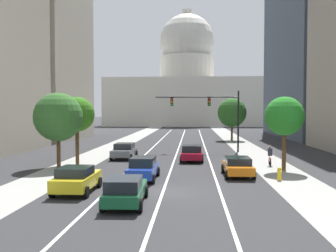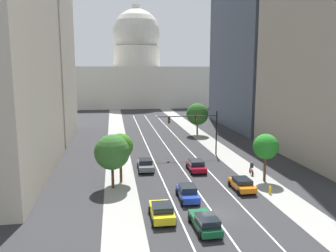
# 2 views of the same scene
# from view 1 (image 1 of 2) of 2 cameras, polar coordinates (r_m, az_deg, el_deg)

# --- Properties ---
(ground_plane) EXTENTS (400.00, 400.00, 0.00)m
(ground_plane) POSITION_cam_1_polar(r_m,az_deg,el_deg) (61.91, 2.07, -1.99)
(ground_plane) COLOR #2B2B2D
(sidewalk_left) EXTENTS (3.62, 130.00, 0.01)m
(sidewalk_left) POSITION_cam_1_polar(r_m,az_deg,el_deg) (57.79, -6.43, -2.32)
(sidewalk_left) COLOR gray
(sidewalk_left) RESTS_ON ground
(sidewalk_right) EXTENTS (3.62, 130.00, 0.01)m
(sidewalk_right) POSITION_cam_1_polar(r_m,az_deg,el_deg) (57.30, 10.37, -2.38)
(sidewalk_right) COLOR gray
(sidewalk_right) RESTS_ON ground
(lane_stripe_left) EXTENTS (0.16, 90.00, 0.01)m
(lane_stripe_left) POSITION_cam_1_polar(r_m,az_deg,el_deg) (47.21, -2.43, -3.35)
(lane_stripe_left) COLOR white
(lane_stripe_left) RESTS_ON ground
(lane_stripe_center) EXTENTS (0.16, 90.00, 0.01)m
(lane_stripe_center) POSITION_cam_1_polar(r_m,az_deg,el_deg) (46.97, 1.58, -3.38)
(lane_stripe_center) COLOR white
(lane_stripe_center) RESTS_ON ground
(lane_stripe_right) EXTENTS (0.16, 90.00, 0.01)m
(lane_stripe_right) POSITION_cam_1_polar(r_m,az_deg,el_deg) (46.97, 5.60, -3.39)
(lane_stripe_right) COLOR white
(lane_stripe_right) RESTS_ON ground
(capitol_building) EXTENTS (48.54, 23.79, 35.84)m
(capitol_building) POSITION_cam_1_polar(r_m,az_deg,el_deg) (119.72, 2.84, 5.89)
(capitol_building) COLOR beige
(capitol_building) RESTS_ON ground
(car_yellow) EXTENTS (2.12, 4.18, 1.52)m
(car_yellow) POSITION_cam_1_polar(r_m,az_deg,el_deg) (22.66, -13.53, -7.71)
(car_yellow) COLOR yellow
(car_yellow) RESTS_ON ground
(car_crimson) EXTENTS (2.15, 4.24, 1.48)m
(car_crimson) POSITION_cam_1_polar(r_m,az_deg,el_deg) (35.44, 3.58, -4.03)
(car_crimson) COLOR maroon
(car_crimson) RESTS_ON ground
(car_gray) EXTENTS (2.18, 4.31, 1.50)m
(car_gray) POSITION_cam_1_polar(r_m,az_deg,el_deg) (37.46, -6.57, -3.69)
(car_gray) COLOR slate
(car_gray) RESTS_ON ground
(car_blue) EXTENTS (2.00, 4.42, 1.56)m
(car_blue) POSITION_cam_1_polar(r_m,az_deg,el_deg) (26.07, -3.75, -6.30)
(car_blue) COLOR #1E389E
(car_blue) RESTS_ON ground
(car_orange) EXTENTS (2.08, 4.20, 1.37)m
(car_orange) POSITION_cam_1_polar(r_m,az_deg,el_deg) (27.83, 10.40, -5.92)
(car_orange) COLOR orange
(car_orange) RESTS_ON ground
(car_green) EXTENTS (2.09, 4.66, 1.45)m
(car_green) POSITION_cam_1_polar(r_m,az_deg,el_deg) (19.32, -6.41, -9.52)
(car_green) COLOR #14512D
(car_green) RESTS_ON ground
(traffic_signal_mast) EXTENTS (9.51, 0.39, 6.93)m
(traffic_signal_mast) POSITION_cam_1_polar(r_m,az_deg,el_deg) (43.49, 6.53, 2.63)
(traffic_signal_mast) COLOR black
(traffic_signal_mast) RESTS_ON ground
(fire_hydrant) EXTENTS (0.26, 0.35, 0.91)m
(fire_hydrant) POSITION_cam_1_polar(r_m,az_deg,el_deg) (26.78, 16.34, -6.88)
(fire_hydrant) COLOR yellow
(fire_hydrant) RESTS_ON ground
(cyclist) EXTENTS (0.38, 1.70, 1.72)m
(cyclist) POSITION_cam_1_polar(r_m,az_deg,el_deg) (33.54, 15.03, -4.34)
(cyclist) COLOR black
(cyclist) RESTS_ON ground
(street_tree_far_right) EXTENTS (4.49, 4.49, 6.59)m
(street_tree_far_right) POSITION_cam_1_polar(r_m,az_deg,el_deg) (59.90, 9.56, 1.98)
(street_tree_far_right) COLOR #51381E
(street_tree_far_right) RESTS_ON ground
(street_tree_near_left) EXTENTS (3.99, 3.99, 6.17)m
(street_tree_near_left) POSITION_cam_1_polar(r_m,az_deg,el_deg) (32.35, -16.13, 1.29)
(street_tree_near_left) COLOR #51381E
(street_tree_near_left) RESTS_ON ground
(street_tree_mid_left) EXTENTS (3.03, 3.03, 5.90)m
(street_tree_mid_left) POSITION_cam_1_polar(r_m,az_deg,el_deg) (33.88, -13.48, 1.67)
(street_tree_mid_left) COLOR #51381E
(street_tree_mid_left) RESTS_ON ground
(street_tree_mid_right) EXTENTS (3.02, 3.02, 5.79)m
(street_tree_mid_right) POSITION_cam_1_polar(r_m,az_deg,el_deg) (30.79, 17.04, 1.38)
(street_tree_mid_right) COLOR #51381E
(street_tree_mid_right) RESTS_ON ground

